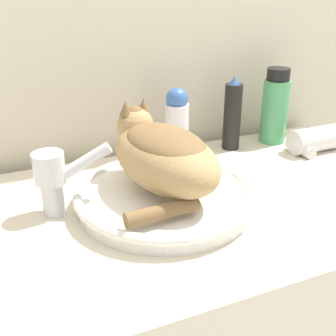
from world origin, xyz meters
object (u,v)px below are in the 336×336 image
(lotion_bottle_white, at_px, (177,124))
(hairspray_can_black, at_px, (232,116))
(cat, at_px, (162,154))
(mouthwash_bottle, at_px, (275,107))
(hair_dryer, at_px, (318,139))
(faucet, at_px, (55,177))

(lotion_bottle_white, xyz_separation_m, hairspray_can_black, (0.17, 0.00, 0.00))
(cat, height_order, mouthwash_bottle, mouthwash_bottle)
(lotion_bottle_white, distance_m, hair_dryer, 0.40)
(cat, xyz_separation_m, lotion_bottle_white, (0.13, 0.22, -0.02))
(lotion_bottle_white, bearing_deg, faucet, -152.74)
(cat, height_order, hair_dryer, cat)
(faucet, relative_size, hairspray_can_black, 0.76)
(faucet, bearing_deg, mouthwash_bottle, 30.21)
(hairspray_can_black, relative_size, hair_dryer, 1.08)
(faucet, relative_size, hair_dryer, 0.82)
(faucet, bearing_deg, hair_dryer, 20.12)
(faucet, relative_size, mouthwash_bottle, 0.73)
(cat, xyz_separation_m, hair_dryer, (0.51, 0.11, -0.08))
(cat, bearing_deg, faucet, 65.61)
(cat, xyz_separation_m, hairspray_can_black, (0.30, 0.22, -0.02))
(mouthwash_bottle, bearing_deg, lotion_bottle_white, 180.00)
(hairspray_can_black, bearing_deg, mouthwash_bottle, 0.00)
(cat, distance_m, mouthwash_bottle, 0.49)
(faucet, height_order, lotion_bottle_white, lotion_bottle_white)
(hairspray_can_black, bearing_deg, faucet, -160.92)
(cat, xyz_separation_m, mouthwash_bottle, (0.44, 0.22, -0.01))
(hair_dryer, bearing_deg, cat, -168.14)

